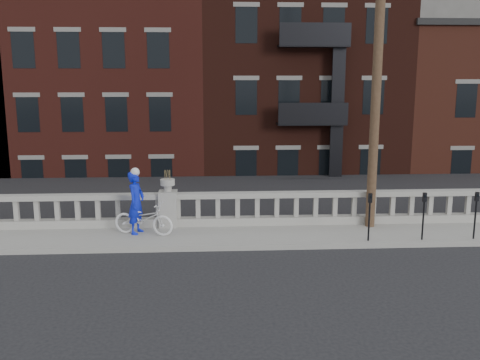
% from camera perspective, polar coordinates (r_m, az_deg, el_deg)
% --- Properties ---
extents(ground, '(120.00, 120.00, 0.00)m').
position_cam_1_polar(ground, '(13.01, -8.91, -10.30)').
color(ground, black).
rests_on(ground, ground).
extents(sidewalk, '(32.00, 2.20, 0.15)m').
position_cam_1_polar(sidewalk, '(15.81, -7.86, -6.09)').
color(sidewalk, gray).
rests_on(sidewalk, ground).
extents(balustrade, '(28.00, 0.34, 1.03)m').
position_cam_1_polar(balustrade, '(16.57, -7.66, -3.25)').
color(balustrade, gray).
rests_on(balustrade, sidewalk).
extents(planter_pedestal, '(0.55, 0.55, 1.76)m').
position_cam_1_polar(planter_pedestal, '(16.52, -7.67, -2.61)').
color(planter_pedestal, gray).
rests_on(planter_pedestal, sidewalk).
extents(lower_level, '(80.00, 44.00, 20.80)m').
position_cam_1_polar(lower_level, '(35.17, -4.45, 7.67)').
color(lower_level, '#605E59').
rests_on(lower_level, ground).
extents(utility_pole, '(1.60, 0.28, 10.00)m').
position_cam_1_polar(utility_pole, '(16.41, 14.49, 12.57)').
color(utility_pole, '#422D1E').
rests_on(utility_pole, sidewalk).
extents(parking_meter_a, '(0.10, 0.09, 1.36)m').
position_cam_1_polar(parking_meter_a, '(15.33, 13.65, -3.27)').
color(parking_meter_a, black).
rests_on(parking_meter_a, sidewalk).
extents(parking_meter_b, '(0.10, 0.09, 1.36)m').
position_cam_1_polar(parking_meter_b, '(15.85, 19.01, -3.11)').
color(parking_meter_b, black).
rests_on(parking_meter_b, sidewalk).
extents(parking_meter_c, '(0.10, 0.09, 1.36)m').
position_cam_1_polar(parking_meter_c, '(16.47, 23.86, -2.93)').
color(parking_meter_c, black).
rests_on(parking_meter_c, sidewalk).
extents(bicycle, '(1.91, 1.12, 0.95)m').
position_cam_1_polar(bicycle, '(15.83, -10.25, -4.07)').
color(bicycle, silver).
rests_on(bicycle, sidewalk).
extents(cyclist, '(0.63, 0.78, 1.85)m').
position_cam_1_polar(cyclist, '(15.89, -11.01, -2.37)').
color(cyclist, '#0D1DC7').
rests_on(cyclist, sidewalk).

